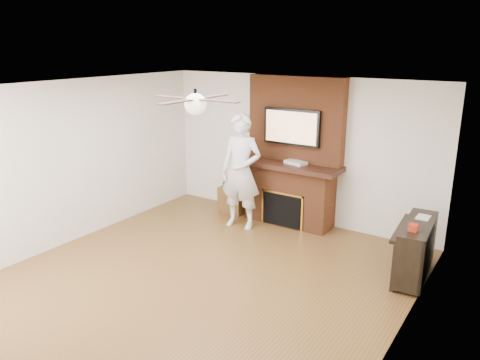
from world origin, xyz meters
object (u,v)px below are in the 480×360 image
Objects in this scene: fireplace at (292,167)px; person at (241,172)px; side_table at (236,197)px; piano at (416,248)px.

fireplace reaches higher than person.
person reaches higher than side_table.
side_table is (-0.50, 0.58, -0.71)m from person.
side_table is 0.47× the size of piano.
fireplace is 0.89m from person.
person is at bearing -132.64° from fireplace.
person is at bearing -46.71° from side_table.
piano is at bearing -12.40° from person.
piano is (2.91, -0.23, -0.55)m from person.
person is 1.61× the size of piano.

